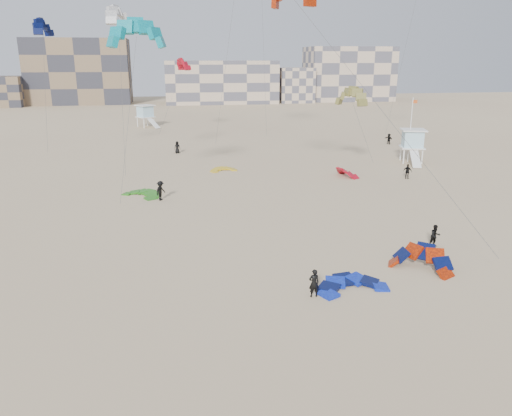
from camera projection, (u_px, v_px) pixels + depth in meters
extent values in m
plane|color=tan|center=(298.00, 332.00, 23.65)|extent=(320.00, 320.00, 0.00)
imported|color=black|center=(314.00, 283.00, 26.97)|extent=(0.61, 0.42, 1.60)
imported|color=black|center=(435.00, 236.00, 34.25)|extent=(0.79, 0.63, 1.56)
imported|color=black|center=(161.00, 191.00, 45.50)|extent=(1.23, 1.33, 1.80)
imported|color=black|center=(408.00, 172.00, 53.71)|extent=(0.98, 0.89, 1.61)
imported|color=black|center=(177.00, 147.00, 68.30)|extent=(0.91, 0.70, 1.66)
imported|color=black|center=(389.00, 139.00, 75.70)|extent=(0.98, 1.57, 1.62)
cylinder|color=#3F3F3F|center=(128.00, 119.00, 41.41)|extent=(2.00, 4.29, 13.25)
cylinder|color=#3F3F3F|center=(379.00, 107.00, 35.30)|extent=(8.56, 18.24, 16.30)
cylinder|color=#3F3F3F|center=(122.00, 96.00, 51.57)|extent=(0.05, 5.72, 15.57)
cylinder|color=#3F3F3F|center=(230.00, 33.00, 62.08)|extent=(3.41, 8.71, 29.01)
cylinder|color=#3F3F3F|center=(362.00, 131.00, 56.15)|extent=(3.02, 0.20, 7.31)
cylinder|color=#3F3F3F|center=(403.00, 59.00, 72.45)|extent=(0.25, 7.23, 22.75)
cylinder|color=#3F3F3F|center=(45.00, 94.00, 60.57)|extent=(1.90, 3.44, 14.76)
cylinder|color=#3F3F3F|center=(264.00, 64.00, 74.54)|extent=(0.67, 1.50, 21.53)
cylinder|color=#3F3F3F|center=(172.00, 99.00, 81.05)|extent=(4.50, 7.64, 10.43)
cube|color=white|center=(412.00, 147.00, 62.15)|extent=(3.48, 3.48, 0.14)
cube|color=#A5D1E2|center=(413.00, 139.00, 61.84)|extent=(2.86, 2.86, 2.01)
cube|color=white|center=(413.00, 130.00, 61.53)|extent=(3.60, 3.60, 0.16)
cube|color=white|center=(422.00, 159.00, 59.87)|extent=(1.75, 3.02, 1.66)
cube|color=white|center=(145.00, 117.00, 94.63)|extent=(3.93, 3.93, 0.14)
cube|color=#A5D1E2|center=(145.00, 111.00, 94.32)|extent=(3.23, 3.23, 2.01)
cube|color=white|center=(145.00, 105.00, 94.01)|extent=(4.07, 4.07, 0.16)
cube|color=white|center=(145.00, 124.00, 92.34)|extent=(2.46, 2.92, 1.67)
cylinder|color=white|center=(410.00, 130.00, 61.67)|extent=(0.10, 0.10, 7.95)
cube|color=#C94E1A|center=(415.00, 102.00, 60.73)|extent=(0.60, 0.02, 0.40)
cube|color=#7A6349|center=(80.00, 72.00, 142.63)|extent=(28.00, 14.00, 18.00)
cube|color=#C6AD91|center=(220.00, 82.00, 146.28)|extent=(32.00, 16.00, 12.00)
cube|color=#C6AD91|center=(348.00, 74.00, 154.15)|extent=(26.00, 14.00, 16.00)
cube|color=#7A6349|center=(1.00, 91.00, 135.12)|extent=(12.00, 10.00, 8.00)
cube|color=#C6AD91|center=(295.00, 85.00, 148.28)|extent=(10.00, 10.00, 10.00)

